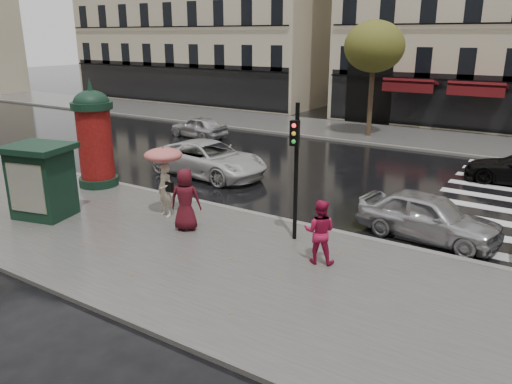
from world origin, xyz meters
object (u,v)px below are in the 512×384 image
Objects in this scene: woman_umbrella at (164,170)px; car_far_silver at (199,127)px; car_silver at (428,216)px; newsstand at (42,180)px; man_burgundy at (185,200)px; car_white at (209,159)px; woman_red at (320,232)px; morris_column at (94,135)px; traffic_light at (296,159)px.

car_far_silver is at bearing 124.58° from woman_umbrella.
newsstand is at bearing 122.08° from car_silver.
man_burgundy reaches higher than car_silver.
man_burgundy is 4.95m from newsstand.
man_burgundy is 0.36× the size of car_white.
woman_red is 0.41× the size of morris_column.
morris_column is at bearing -41.50° from man_burgundy.
car_silver is 1.11× the size of car_far_silver.
traffic_light is 0.74× the size of car_white.
traffic_light is (4.49, 0.51, 0.86)m from woman_umbrella.
morris_column is at bearing 24.23° from car_far_silver.
car_silver is (1.89, 3.45, -0.27)m from woman_red.
man_burgundy is at bearing -14.84° from woman_red.
car_white is at bearing 49.25° from car_far_silver.
woman_umbrella is 1.23× the size of man_burgundy.
morris_column is (-10.44, 1.65, 1.15)m from woman_red.
newsstand is (-9.11, -1.69, 0.37)m from woman_red.
car_white is (-7.88, 5.46, -0.23)m from woman_red.
traffic_light is 16.40m from car_far_silver.
car_silver is at bearing 69.00° from car_far_silver.
car_white is (1.23, 7.16, -0.60)m from newsstand.
car_white is (2.56, 3.81, -1.39)m from morris_column.
morris_column is 1.76× the size of newsstand.
woman_red is (5.77, -0.47, -0.69)m from woman_umbrella.
car_white is at bearing 80.25° from newsstand.
woman_red is 9.27m from newsstand.
traffic_light is 1.06× the size of car_far_silver.
woman_umbrella is 5.50m from car_white.
morris_column is at bearing -25.02° from woman_red.
morris_column is (-6.01, 1.75, 1.06)m from man_burgundy.
car_silver is 17.50m from car_far_silver.
morris_column is (-4.67, 1.19, 0.47)m from woman_umbrella.
man_burgundy is 7.26m from car_silver.
woman_umbrella is at bearing -14.23° from morris_column.
woman_red is 9.59m from car_white.
man_burgundy is (1.34, -0.56, -0.59)m from woman_umbrella.
traffic_light reaches higher than man_burgundy.
man_burgundy is at bearing -161.27° from traffic_light.
traffic_light is at bearing 18.85° from newsstand.
newsstand is at bearing -6.38° from man_burgundy.
woman_red is 17.90m from car_far_silver.
woman_umbrella is 8.28m from car_silver.
morris_column is 3.69m from newsstand.
morris_column is 0.79× the size of car_white.
morris_column is 1.01× the size of car_silver.
woman_umbrella reaches higher than car_white.
newsstand reaches higher than car_far_silver.
morris_column reaches higher than car_white.
car_white is at bearing 145.82° from traffic_light.
man_burgundy is at bearing -143.31° from car_white.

